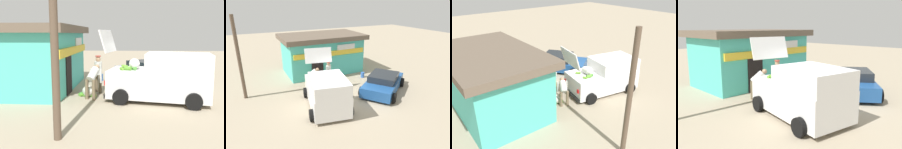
# 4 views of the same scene
# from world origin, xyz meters

# --- Properties ---
(ground_plane) EXTENTS (60.00, 60.00, 0.00)m
(ground_plane) POSITION_xyz_m (0.00, 0.00, 0.00)
(ground_plane) COLOR tan
(storefront_bar) EXTENTS (6.55, 4.18, 3.08)m
(storefront_bar) POSITION_xyz_m (0.73, 5.47, 1.58)
(storefront_bar) COLOR #4CC6B7
(storefront_bar) RESTS_ON ground_plane
(delivery_van) EXTENTS (2.85, 4.51, 2.85)m
(delivery_van) POSITION_xyz_m (-1.44, -0.31, 0.96)
(delivery_van) COLOR white
(delivery_van) RESTS_ON ground_plane
(parked_sedan) EXTENTS (4.24, 3.79, 1.19)m
(parked_sedan) POSITION_xyz_m (2.71, -0.10, 0.57)
(parked_sedan) COLOR #1E4C8C
(parked_sedan) RESTS_ON ground_plane
(vendor_standing) EXTENTS (0.49, 0.47, 1.71)m
(vendor_standing) POSITION_xyz_m (-0.06, 2.41, 0.98)
(vendor_standing) COLOR #726047
(vendor_standing) RESTS_ON ground_plane
(customer_bending) EXTENTS (0.78, 0.69, 1.40)m
(customer_bending) POSITION_xyz_m (-1.20, 2.52, 0.87)
(customer_bending) COLOR #726047
(customer_bending) RESTS_ON ground_plane
(unloaded_banana_pile) EXTENTS (0.85, 0.83, 0.46)m
(unloaded_banana_pile) POSITION_xyz_m (-0.80, 2.78, 0.21)
(unloaded_banana_pile) COLOR silver
(unloaded_banana_pile) RESTS_ON ground_plane
(paint_bucket) EXTENTS (0.28, 0.28, 0.41)m
(paint_bucket) POSITION_xyz_m (2.90, 2.58, 0.20)
(paint_bucket) COLOR blue
(paint_bucket) RESTS_ON ground_plane
(utility_pole) EXTENTS (0.20, 0.20, 4.94)m
(utility_pole) POSITION_xyz_m (-5.43, 2.92, 2.47)
(utility_pole) COLOR brown
(utility_pole) RESTS_ON ground_plane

